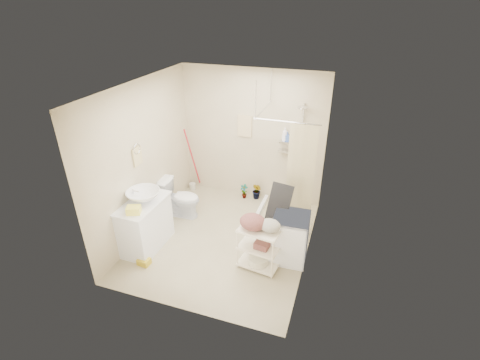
% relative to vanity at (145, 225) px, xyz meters
% --- Properties ---
extents(floor, '(3.20, 3.20, 0.00)m').
position_rel_vanity_xyz_m(floor, '(1.16, 0.56, -0.42)').
color(floor, tan).
rests_on(floor, ground).
extents(ceiling, '(2.80, 3.20, 0.04)m').
position_rel_vanity_xyz_m(ceiling, '(1.16, 0.56, 2.18)').
color(ceiling, silver).
rests_on(ceiling, ground).
extents(wall_back, '(2.80, 0.04, 2.60)m').
position_rel_vanity_xyz_m(wall_back, '(1.16, 2.16, 0.88)').
color(wall_back, beige).
rests_on(wall_back, ground).
extents(wall_front, '(2.80, 0.04, 2.60)m').
position_rel_vanity_xyz_m(wall_front, '(1.16, -1.04, 0.88)').
color(wall_front, beige).
rests_on(wall_front, ground).
extents(wall_left, '(0.04, 3.20, 2.60)m').
position_rel_vanity_xyz_m(wall_left, '(-0.24, 0.56, 0.88)').
color(wall_left, beige).
rests_on(wall_left, ground).
extents(wall_right, '(0.04, 3.20, 2.60)m').
position_rel_vanity_xyz_m(wall_right, '(2.56, 0.56, 0.88)').
color(wall_right, beige).
rests_on(wall_right, ground).
extents(vanity, '(0.56, 0.97, 0.84)m').
position_rel_vanity_xyz_m(vanity, '(0.00, 0.00, 0.00)').
color(vanity, silver).
rests_on(vanity, ground).
extents(sink, '(0.67, 0.67, 0.18)m').
position_rel_vanity_xyz_m(sink, '(0.01, 0.05, 0.51)').
color(sink, white).
rests_on(sink, vanity).
extents(counter_basket, '(0.24, 0.22, 0.11)m').
position_rel_vanity_xyz_m(counter_basket, '(0.06, -0.30, 0.48)').
color(counter_basket, '#F8EE4E').
rests_on(counter_basket, vanity).
extents(floor_basket, '(0.29, 0.23, 0.14)m').
position_rel_vanity_xyz_m(floor_basket, '(0.19, -0.43, -0.35)').
color(floor_basket, gold).
rests_on(floor_basket, ground).
extents(toilet, '(0.75, 0.45, 0.74)m').
position_rel_vanity_xyz_m(toilet, '(0.12, 1.01, -0.05)').
color(toilet, white).
rests_on(toilet, ground).
extents(mop, '(0.16, 0.16, 1.40)m').
position_rel_vanity_xyz_m(mop, '(-0.11, 1.99, 0.28)').
color(mop, red).
rests_on(mop, ground).
extents(potted_plant_a, '(0.18, 0.13, 0.31)m').
position_rel_vanity_xyz_m(potted_plant_a, '(1.06, 1.98, -0.27)').
color(potted_plant_a, '#9B452B').
rests_on(potted_plant_a, ground).
extents(potted_plant_b, '(0.26, 0.25, 0.37)m').
position_rel_vanity_xyz_m(potted_plant_b, '(1.32, 2.03, -0.24)').
color(potted_plant_b, '#9C5339').
rests_on(potted_plant_b, ground).
extents(hanging_towel, '(0.28, 0.03, 0.42)m').
position_rel_vanity_xyz_m(hanging_towel, '(1.01, 2.14, 1.08)').
color(hanging_towel, beige).
rests_on(hanging_towel, wall_back).
extents(towel_ring, '(0.04, 0.22, 0.34)m').
position_rel_vanity_xyz_m(towel_ring, '(-0.22, 0.36, 1.05)').
color(towel_ring, '#D6C383').
rests_on(towel_ring, wall_left).
extents(tp_holder, '(0.08, 0.12, 0.14)m').
position_rel_vanity_xyz_m(tp_holder, '(-0.20, 0.61, 0.30)').
color(tp_holder, white).
rests_on(tp_holder, wall_left).
extents(shower, '(1.10, 1.10, 2.10)m').
position_rel_vanity_xyz_m(shower, '(2.01, 1.61, 0.63)').
color(shower, white).
rests_on(shower, ground).
extents(shampoo_bottle_a, '(0.13, 0.13, 0.26)m').
position_rel_vanity_xyz_m(shampoo_bottle_a, '(1.81, 2.09, 1.03)').
color(shampoo_bottle_a, white).
rests_on(shampoo_bottle_a, shower).
extents(shampoo_bottle_b, '(0.09, 0.09, 0.18)m').
position_rel_vanity_xyz_m(shampoo_bottle_b, '(1.86, 2.08, 0.99)').
color(shampoo_bottle_b, '#3A5AA9').
rests_on(shampoo_bottle_b, shower).
extents(washing_machine, '(0.56, 0.57, 0.78)m').
position_rel_vanity_xyz_m(washing_machine, '(2.30, 0.45, -0.03)').
color(washing_machine, white).
rests_on(washing_machine, ground).
extents(laundry_rack, '(0.65, 0.43, 0.83)m').
position_rel_vanity_xyz_m(laundry_rack, '(1.89, 0.09, -0.00)').
color(laundry_rack, white).
rests_on(laundry_rack, ground).
extents(ironing_board, '(0.35, 0.12, 1.20)m').
position_rel_vanity_xyz_m(ironing_board, '(2.03, 0.58, 0.18)').
color(ironing_board, black).
rests_on(ironing_board, ground).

